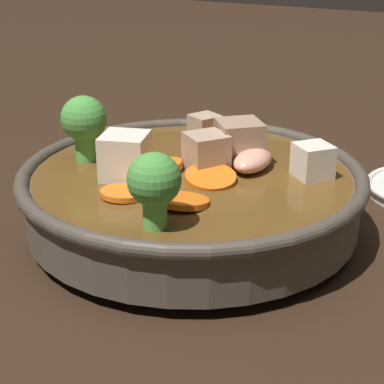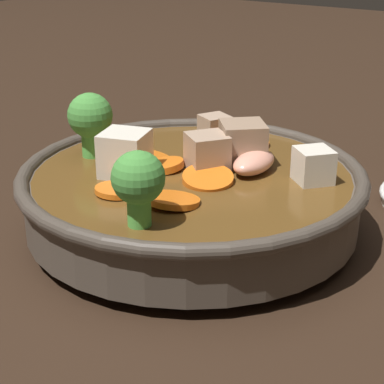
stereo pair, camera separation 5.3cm
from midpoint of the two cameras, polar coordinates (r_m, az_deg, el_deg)
name	(u,v)px [view 1 (the left image)]	position (r m, az deg, el deg)	size (l,w,h in m)	color
ground_plane	(192,230)	(0.55, -2.79, -3.48)	(3.00, 3.00, 0.00)	black
stirfry_bowl	(191,189)	(0.53, -2.95, 0.20)	(0.29, 0.29, 0.11)	#51473D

